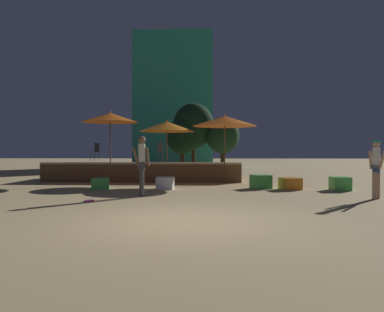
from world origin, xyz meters
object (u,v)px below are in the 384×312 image
at_px(bistro_chair_1, 161,150).
at_px(background_tree_1, 182,137).
at_px(cube_seat_4, 165,183).
at_px(cube_seat_1, 290,184).
at_px(cube_seat_0, 100,184).
at_px(bistro_chair_0, 96,150).
at_px(patio_umbrella_0, 110,118).
at_px(patio_umbrella_2, 225,121).
at_px(cube_seat_3, 340,184).
at_px(cube_seat_2, 261,182).
at_px(patio_umbrella_1, 167,127).
at_px(background_tree_2, 193,126).
at_px(person_0, 376,166).
at_px(background_tree_0, 222,135).
at_px(person_1, 142,163).
at_px(frisbee_disc, 89,201).

relative_size(bistro_chair_1, background_tree_1, 0.25).
bearing_deg(cube_seat_4, cube_seat_1, 0.26).
bearing_deg(cube_seat_0, cube_seat_4, 4.45).
height_order(bistro_chair_0, background_tree_1, background_tree_1).
bearing_deg(bistro_chair_0, patio_umbrella_0, -31.48).
bearing_deg(patio_umbrella_2, cube_seat_3, -34.94).
xyz_separation_m(bistro_chair_1, background_tree_1, (0.53, 7.71, 0.95)).
bearing_deg(bistro_chair_1, cube_seat_2, -95.87).
distance_m(patio_umbrella_0, cube_seat_0, 3.97).
xyz_separation_m(cube_seat_0, background_tree_1, (2.08, 12.88, 2.16)).
bearing_deg(cube_seat_1, patio_umbrella_1, 149.44).
height_order(cube_seat_1, cube_seat_2, cube_seat_2).
relative_size(background_tree_1, background_tree_2, 0.76).
height_order(cube_seat_2, person_0, person_0).
bearing_deg(patio_umbrella_1, person_0, -38.82).
xyz_separation_m(patio_umbrella_1, background_tree_0, (2.82, 10.10, 0.03)).
height_order(cube_seat_0, bistro_chair_1, bistro_chair_1).
height_order(cube_seat_3, background_tree_2, background_tree_2).
xyz_separation_m(patio_umbrella_1, person_1, (-0.23, -4.95, -1.41)).
height_order(cube_seat_3, background_tree_0, background_tree_0).
height_order(cube_seat_0, frisbee_disc, cube_seat_0).
bearing_deg(person_0, bistro_chair_1, 95.30).
bearing_deg(background_tree_2, background_tree_0, -13.94).
height_order(patio_umbrella_2, background_tree_2, background_tree_2).
height_order(cube_seat_2, bistro_chair_0, bistro_chair_0).
bearing_deg(patio_umbrella_1, person_1, -92.63).
bearing_deg(bistro_chair_1, person_1, -135.81).
relative_size(patio_umbrella_2, bistro_chair_0, 3.25).
relative_size(patio_umbrella_1, cube_seat_3, 4.40).
bearing_deg(patio_umbrella_0, person_0, -30.32).
bearing_deg(background_tree_1, person_0, -66.74).
distance_m(patio_umbrella_2, background_tree_2, 10.99).
xyz_separation_m(patio_umbrella_1, bistro_chair_0, (-3.82, 2.39, -1.00)).
relative_size(person_0, background_tree_2, 0.35).
bearing_deg(background_tree_1, cube_seat_1, -69.83).
height_order(patio_umbrella_2, background_tree_0, background_tree_0).
bearing_deg(background_tree_2, bistro_chair_1, -98.66).
bearing_deg(frisbee_disc, bistro_chair_1, 83.52).
height_order(bistro_chair_0, background_tree_0, background_tree_0).
bearing_deg(person_1, background_tree_0, -26.42).
bearing_deg(frisbee_disc, patio_umbrella_2, 56.10).
bearing_deg(person_1, frisbee_disc, 117.87).
bearing_deg(background_tree_2, patio_umbrella_2, -81.02).
bearing_deg(cube_seat_2, patio_umbrella_2, 119.08).
relative_size(cube_seat_1, background_tree_1, 0.22).
relative_size(cube_seat_0, frisbee_disc, 2.79).
bearing_deg(cube_seat_3, bistro_chair_1, 143.09).
height_order(person_1, frisbee_disc, person_1).
xyz_separation_m(cube_seat_0, bistro_chair_0, (-1.76, 5.35, 1.21)).
xyz_separation_m(patio_umbrella_2, cube_seat_4, (-2.24, -2.54, -2.41)).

